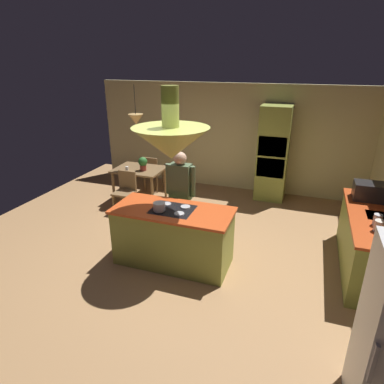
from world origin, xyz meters
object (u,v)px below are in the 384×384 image
(potted_plant_on_table, at_px, (143,163))
(canister_flour, at_px, (380,226))
(oven_tower, at_px, (273,154))
(cup_on_table, at_px, (127,168))
(microwave_on_counter, at_px, (369,191))
(kitchen_island, at_px, (173,236))
(cooking_pot_on_cooktop, at_px, (159,206))
(person_at_island, at_px, (181,192))
(canister_sugar, at_px, (377,220))
(chair_facing_island, at_px, (126,189))
(dining_table, at_px, (139,173))
(chair_by_back_wall, at_px, (152,171))

(potted_plant_on_table, relative_size, canister_flour, 1.93)
(oven_tower, relative_size, cup_on_table, 23.75)
(microwave_on_counter, bearing_deg, kitchen_island, -153.33)
(potted_plant_on_table, height_order, cooking_pot_on_cooktop, cooking_pot_on_cooktop)
(potted_plant_on_table, bearing_deg, person_at_island, -43.38)
(cooking_pot_on_cooktop, bearing_deg, cup_on_table, 130.46)
(canister_sugar, bearing_deg, chair_facing_island, 167.50)
(person_at_island, bearing_deg, cooking_pot_on_cooktop, -91.44)
(oven_tower, bearing_deg, cooking_pot_on_cooktop, -110.48)
(canister_sugar, height_order, cooking_pot_on_cooktop, canister_sugar)
(person_at_island, relative_size, canister_flour, 10.55)
(dining_table, relative_size, chair_by_back_wall, 1.25)
(potted_plant_on_table, distance_m, cooking_pot_on_cooktop, 2.57)
(chair_by_back_wall, xyz_separation_m, potted_plant_on_table, (0.15, -0.71, 0.42))
(canister_flour, bearing_deg, kitchen_island, -174.41)
(canister_sugar, xyz_separation_m, cooking_pot_on_cooktop, (-3.00, -0.59, -0.00))
(dining_table, xyz_separation_m, cup_on_table, (-0.19, -0.21, 0.15))
(chair_by_back_wall, xyz_separation_m, canister_sugar, (4.54, -2.28, 0.51))
(cup_on_table, distance_m, cooking_pot_on_cooktop, 2.67)
(canister_sugar, bearing_deg, cooking_pot_on_cooktop, -168.91)
(cup_on_table, bearing_deg, potted_plant_on_table, 21.68)
(cup_on_table, bearing_deg, microwave_on_counter, -5.64)
(chair_facing_island, xyz_separation_m, cup_on_table, (-0.19, 0.43, 0.30))
(dining_table, bearing_deg, chair_by_back_wall, 90.00)
(dining_table, height_order, chair_facing_island, chair_facing_island)
(oven_tower, xyz_separation_m, person_at_island, (-1.24, -2.56, -0.13))
(dining_table, relative_size, microwave_on_counter, 2.36)
(person_at_island, height_order, canister_sugar, person_at_island)
(chair_facing_island, relative_size, canister_flour, 5.60)
(oven_tower, relative_size, person_at_island, 1.30)
(oven_tower, xyz_separation_m, cup_on_table, (-2.99, -1.35, -0.26))
(cooking_pot_on_cooktop, bearing_deg, oven_tower, 69.52)
(canister_flour, xyz_separation_m, canister_sugar, (0.00, 0.18, 0.00))
(canister_flour, bearing_deg, canister_sugar, 90.00)
(kitchen_island, bearing_deg, canister_sugar, 9.16)
(potted_plant_on_table, bearing_deg, canister_flour, -21.68)
(person_at_island, bearing_deg, potted_plant_on_table, 136.62)
(dining_table, xyz_separation_m, chair_by_back_wall, (0.00, 0.64, -0.15))
(dining_table, bearing_deg, microwave_on_counter, -8.44)
(dining_table, distance_m, chair_by_back_wall, 0.65)
(kitchen_island, height_order, cup_on_table, kitchen_island)
(person_at_island, bearing_deg, chair_facing_island, 153.54)
(person_at_island, height_order, canister_flour, person_at_island)
(canister_sugar, bearing_deg, microwave_on_counter, 90.00)
(kitchen_island, height_order, chair_by_back_wall, kitchen_island)
(chair_facing_island, bearing_deg, cooking_pot_on_cooktop, -46.00)
(potted_plant_on_table, distance_m, microwave_on_counter, 4.44)
(canister_flour, distance_m, canister_sugar, 0.18)
(canister_sugar, bearing_deg, oven_tower, 122.00)
(person_at_island, xyz_separation_m, canister_sugar, (2.98, -0.23, 0.07))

